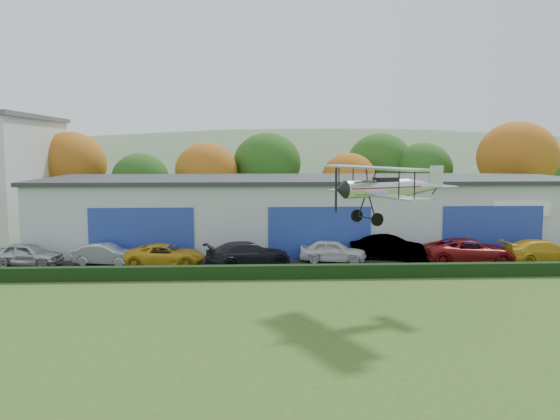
{
  "coord_description": "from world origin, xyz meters",
  "views": [
    {
      "loc": [
        0.36,
        -16.93,
        7.59
      ],
      "look_at": [
        1.8,
        11.88,
        4.48
      ],
      "focal_mm": 37.27,
      "sensor_mm": 36.0,
      "label": 1
    }
  ],
  "objects_px": {
    "car_1": "(106,254)",
    "car_2": "(166,255)",
    "hangar": "(311,211)",
    "car_3": "(248,254)",
    "car_7": "(544,252)",
    "biplane": "(387,186)",
    "car_5": "(388,247)",
    "car_4": "(333,251)",
    "car_0": "(28,254)",
    "car_6": "(471,251)"
  },
  "relations": [
    {
      "from": "car_1",
      "to": "car_2",
      "type": "bearing_deg",
      "value": -84.78
    },
    {
      "from": "hangar",
      "to": "car_3",
      "type": "distance_m",
      "value": 9.9
    },
    {
      "from": "car_7",
      "to": "biplane",
      "type": "relative_size",
      "value": 0.78
    },
    {
      "from": "car_5",
      "to": "biplane",
      "type": "height_order",
      "value": "biplane"
    },
    {
      "from": "car_1",
      "to": "car_4",
      "type": "bearing_deg",
      "value": -76.46
    },
    {
      "from": "car_0",
      "to": "car_1",
      "type": "relative_size",
      "value": 1.04
    },
    {
      "from": "car_2",
      "to": "car_7",
      "type": "relative_size",
      "value": 0.93
    },
    {
      "from": "car_2",
      "to": "car_7",
      "type": "xyz_separation_m",
      "value": [
        24.49,
        -0.59,
        0.09
      ]
    },
    {
      "from": "car_6",
      "to": "car_7",
      "type": "distance_m",
      "value": 4.73
    },
    {
      "from": "hangar",
      "to": "car_1",
      "type": "height_order",
      "value": "hangar"
    },
    {
      "from": "car_1",
      "to": "car_6",
      "type": "distance_m",
      "value": 23.68
    },
    {
      "from": "car_3",
      "to": "biplane",
      "type": "height_order",
      "value": "biplane"
    },
    {
      "from": "car_7",
      "to": "car_1",
      "type": "bearing_deg",
      "value": 84.28
    },
    {
      "from": "hangar",
      "to": "car_0",
      "type": "relative_size",
      "value": 9.23
    },
    {
      "from": "car_3",
      "to": "car_6",
      "type": "distance_m",
      "value": 14.5
    },
    {
      "from": "car_7",
      "to": "car_4",
      "type": "bearing_deg",
      "value": 81.01
    },
    {
      "from": "hangar",
      "to": "car_1",
      "type": "relative_size",
      "value": 9.62
    },
    {
      "from": "car_2",
      "to": "car_5",
      "type": "relative_size",
      "value": 0.99
    },
    {
      "from": "car_4",
      "to": "car_6",
      "type": "xyz_separation_m",
      "value": [
        8.91,
        -0.97,
        0.08
      ]
    },
    {
      "from": "biplane",
      "to": "car_5",
      "type": "bearing_deg",
      "value": 52.6
    },
    {
      "from": "car_2",
      "to": "car_4",
      "type": "height_order",
      "value": "car_4"
    },
    {
      "from": "hangar",
      "to": "car_7",
      "type": "height_order",
      "value": "hangar"
    },
    {
      "from": "hangar",
      "to": "car_5",
      "type": "height_order",
      "value": "hangar"
    },
    {
      "from": "car_2",
      "to": "car_6",
      "type": "xyz_separation_m",
      "value": [
        19.77,
        -0.24,
        0.12
      ]
    },
    {
      "from": "car_5",
      "to": "car_6",
      "type": "bearing_deg",
      "value": -89.17
    },
    {
      "from": "car_2",
      "to": "car_1",
      "type": "bearing_deg",
      "value": 83.57
    },
    {
      "from": "car_3",
      "to": "biplane",
      "type": "relative_size",
      "value": 0.78
    },
    {
      "from": "car_3",
      "to": "car_5",
      "type": "height_order",
      "value": "car_5"
    },
    {
      "from": "car_0",
      "to": "car_2",
      "type": "relative_size",
      "value": 0.87
    },
    {
      "from": "car_5",
      "to": "car_7",
      "type": "distance_m",
      "value": 9.95
    },
    {
      "from": "car_4",
      "to": "biplane",
      "type": "relative_size",
      "value": 0.62
    },
    {
      "from": "car_5",
      "to": "car_2",
      "type": "bearing_deg",
      "value": 115.6
    },
    {
      "from": "car_3",
      "to": "car_4",
      "type": "bearing_deg",
      "value": -98.45
    },
    {
      "from": "car_0",
      "to": "car_1",
      "type": "distance_m",
      "value": 4.92
    },
    {
      "from": "car_3",
      "to": "car_4",
      "type": "height_order",
      "value": "car_3"
    },
    {
      "from": "car_0",
      "to": "car_4",
      "type": "distance_m",
      "value": 19.68
    },
    {
      "from": "car_6",
      "to": "car_3",
      "type": "bearing_deg",
      "value": 95.86
    },
    {
      "from": "car_5",
      "to": "car_4",
      "type": "bearing_deg",
      "value": 120.93
    },
    {
      "from": "car_1",
      "to": "car_4",
      "type": "xyz_separation_m",
      "value": [
        14.76,
        0.21,
        0.05
      ]
    },
    {
      "from": "car_5",
      "to": "car_1",
      "type": "bearing_deg",
      "value": 112.83
    },
    {
      "from": "car_4",
      "to": "car_7",
      "type": "xyz_separation_m",
      "value": [
        13.62,
        -1.31,
        0.04
      ]
    },
    {
      "from": "hangar",
      "to": "biplane",
      "type": "distance_m",
      "value": 18.24
    },
    {
      "from": "car_0",
      "to": "car_6",
      "type": "relative_size",
      "value": 0.75
    },
    {
      "from": "hangar",
      "to": "car_3",
      "type": "bearing_deg",
      "value": -119.83
    },
    {
      "from": "car_2",
      "to": "car_5",
      "type": "height_order",
      "value": "car_5"
    },
    {
      "from": "car_6",
      "to": "car_4",
      "type": "bearing_deg",
      "value": 88.89
    },
    {
      "from": "car_6",
      "to": "car_0",
      "type": "bearing_deg",
      "value": 93.68
    },
    {
      "from": "car_1",
      "to": "biplane",
      "type": "distance_m",
      "value": 19.54
    },
    {
      "from": "car_5",
      "to": "hangar",
      "type": "bearing_deg",
      "value": 55.24
    },
    {
      "from": "biplane",
      "to": "car_0",
      "type": "bearing_deg",
      "value": 130.32
    }
  ]
}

